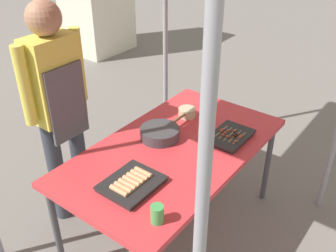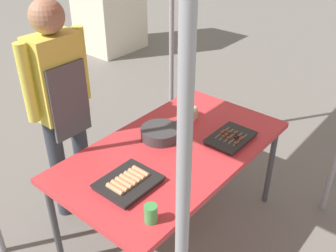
# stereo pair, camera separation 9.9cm
# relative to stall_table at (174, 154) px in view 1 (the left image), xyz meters

# --- Properties ---
(ground_plane) EXTENTS (18.00, 18.00, 0.00)m
(ground_plane) POSITION_rel_stall_table_xyz_m (0.00, 0.00, -0.70)
(ground_plane) COLOR #66605B
(stall_table) EXTENTS (1.60, 0.90, 0.75)m
(stall_table) POSITION_rel_stall_table_xyz_m (0.00, 0.00, 0.00)
(stall_table) COLOR #C63338
(stall_table) RESTS_ON ground
(tray_grilled_sausages) EXTENTS (0.34, 0.28, 0.05)m
(tray_grilled_sausages) POSITION_rel_stall_table_xyz_m (-0.47, -0.04, 0.07)
(tray_grilled_sausages) COLOR black
(tray_grilled_sausages) RESTS_ON stall_table
(tray_meat_skewers) EXTENTS (0.33, 0.24, 0.04)m
(tray_meat_skewers) POSITION_rel_stall_table_xyz_m (0.32, -0.24, 0.07)
(tray_meat_skewers) COLOR black
(tray_meat_skewers) RESTS_ON stall_table
(cooking_wok) EXTENTS (0.43, 0.27, 0.08)m
(cooking_wok) POSITION_rel_stall_table_xyz_m (0.04, 0.15, 0.09)
(cooking_wok) COLOR #38383A
(cooking_wok) RESTS_ON stall_table
(condiment_bowl) EXTENTS (0.13, 0.13, 0.07)m
(condiment_bowl) POSITION_rel_stall_table_xyz_m (0.40, 0.17, 0.09)
(condiment_bowl) COLOR #BFB28C
(condiment_bowl) RESTS_ON stall_table
(drink_cup_near_edge) EXTENTS (0.07, 0.07, 0.10)m
(drink_cup_near_edge) POSITION_rel_stall_table_xyz_m (-0.59, -0.33, 0.10)
(drink_cup_near_edge) COLOR #3F994C
(drink_cup_near_edge) RESTS_ON stall_table
(vendor_woman) EXTENTS (0.52, 0.23, 1.66)m
(vendor_woman) POSITION_rel_stall_table_xyz_m (-0.29, 0.78, 0.29)
(vendor_woman) COLOR #333842
(vendor_woman) RESTS_ON ground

